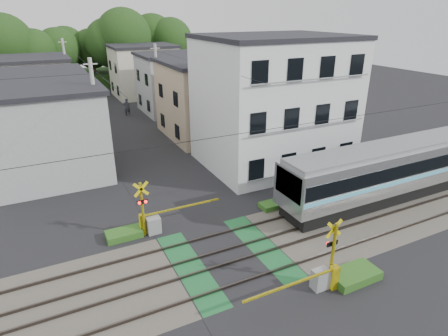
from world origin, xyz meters
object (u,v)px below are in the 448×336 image
crossing_signal_far (151,221)px  pedestrian (127,107)px  crossing_signal_near (324,274)px  apartment_block (273,102)px

crossing_signal_far → pedestrian: 25.07m
crossing_signal_near → crossing_signal_far: same height
apartment_block → pedestrian: size_ratio=5.41×
crossing_signal_far → apartment_block: apartment_block is taller
crossing_signal_far → pedestrian: bearing=80.0°
crossing_signal_near → pedestrian: bearing=91.4°
crossing_signal_near → pedestrian: (-0.81, 31.99, 0.23)m
crossing_signal_far → pedestrian: size_ratio=2.51×
apartment_block → pedestrian: bearing=109.6°
crossing_signal_near → apartment_block: apartment_block is taller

